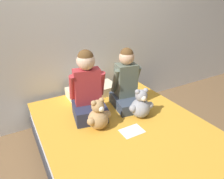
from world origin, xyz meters
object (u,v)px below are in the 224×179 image
Objects in this scene: teddy_bear_held_by_left_child at (98,116)px; sign_card at (132,131)px; pillow_at_headboard at (92,91)px; child_on_right at (127,84)px; teddy_bear_held_by_right_child at (141,105)px; bed at (126,144)px; child_on_left at (88,91)px.

sign_card is at bearing -49.16° from teddy_bear_held_by_left_child.
child_on_right is at bearing -60.92° from pillow_at_headboard.
child_on_right is 0.30m from teddy_bear_held_by_right_child.
sign_card is (-0.22, -0.44, -0.25)m from child_on_right.
child_on_right reaches higher than bed.
child_on_left is 0.57m from sign_card.
child_on_right reaches higher than teddy_bear_held_by_left_child.
bed is 6.33× the size of teddy_bear_held_by_left_child.
sign_card is (-0.21, -0.16, -0.13)m from teddy_bear_held_by_right_child.
child_on_right reaches higher than sign_card.
teddy_bear_held_by_right_child is (-0.01, -0.27, -0.13)m from child_on_right.
bed is at bearing -47.01° from child_on_left.
child_on_right is at bearing 63.45° from sign_card.
teddy_bear_held_by_right_child is 0.52× the size of pillow_at_headboard.
child_on_left is 2.27× the size of teddy_bear_held_by_left_child.
child_on_left is 0.28m from teddy_bear_held_by_left_child.
teddy_bear_held_by_right_child is at bearing -82.77° from child_on_right.
pillow_at_headboard is at bearing 90.79° from sign_card.
child_on_left is at bearing 78.93° from teddy_bear_held_by_left_child.
child_on_right is at bearing 12.00° from child_on_left.
child_on_left reaches higher than child_on_right.
teddy_bear_held_by_right_child is at bearing -19.46° from child_on_left.
child_on_right is 0.55m from sign_card.
teddy_bear_held_by_left_child is at bearing -144.21° from child_on_right.
bed is 3.20× the size of pillow_at_headboard.
teddy_bear_held_by_right_child is (0.45, -0.03, 0.00)m from teddy_bear_held_by_left_child.
pillow_at_headboard is (-0.22, 0.68, -0.08)m from teddy_bear_held_by_right_child.
teddy_bear_held_by_left_child is (-0.46, -0.24, -0.13)m from child_on_right.
sign_card is (0.24, -0.43, -0.29)m from child_on_left.
child_on_left reaches higher than teddy_bear_held_by_left_child.
child_on_left reaches higher than sign_card.
bed is at bearing 99.81° from sign_card.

